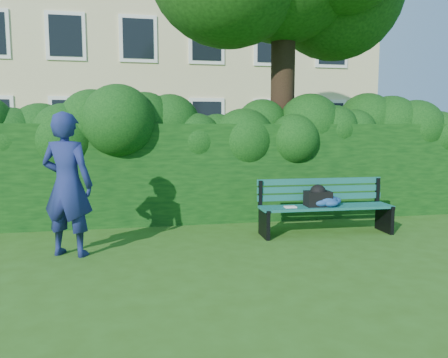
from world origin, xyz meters
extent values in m
plane|color=#2E5717|center=(0.00, 0.00, 0.00)|extent=(80.00, 80.00, 0.00)
cube|color=beige|center=(0.00, 14.00, 6.00)|extent=(16.00, 8.00, 12.00)
cube|color=white|center=(-3.60, 9.98, 2.00)|extent=(1.30, 0.08, 1.60)
cube|color=black|center=(-3.60, 9.94, 2.00)|extent=(1.05, 0.04, 1.35)
cube|color=white|center=(-1.20, 9.98, 2.00)|extent=(1.30, 0.08, 1.60)
cube|color=black|center=(-1.20, 9.94, 2.00)|extent=(1.05, 0.04, 1.35)
cube|color=white|center=(1.20, 9.98, 2.00)|extent=(1.30, 0.08, 1.60)
cube|color=black|center=(1.20, 9.94, 2.00)|extent=(1.05, 0.04, 1.35)
cube|color=white|center=(3.60, 9.98, 2.00)|extent=(1.30, 0.08, 1.60)
cube|color=black|center=(3.60, 9.94, 2.00)|extent=(1.05, 0.04, 1.35)
cube|color=white|center=(6.00, 9.98, 2.00)|extent=(1.30, 0.08, 1.60)
cube|color=black|center=(6.00, 9.94, 2.00)|extent=(1.05, 0.04, 1.35)
cube|color=white|center=(-3.60, 9.98, 4.80)|extent=(1.30, 0.08, 1.60)
cube|color=black|center=(-3.60, 9.94, 4.80)|extent=(1.05, 0.04, 1.35)
cube|color=white|center=(-1.20, 9.98, 4.80)|extent=(1.30, 0.08, 1.60)
cube|color=black|center=(-1.20, 9.94, 4.80)|extent=(1.05, 0.04, 1.35)
cube|color=white|center=(1.20, 9.98, 4.80)|extent=(1.30, 0.08, 1.60)
cube|color=black|center=(1.20, 9.94, 4.80)|extent=(1.05, 0.04, 1.35)
cube|color=white|center=(3.60, 9.98, 4.80)|extent=(1.30, 0.08, 1.60)
cube|color=black|center=(3.60, 9.94, 4.80)|extent=(1.05, 0.04, 1.35)
cube|color=white|center=(6.00, 9.98, 4.80)|extent=(1.30, 0.08, 1.60)
cube|color=black|center=(6.00, 9.94, 4.80)|extent=(1.05, 0.04, 1.35)
cube|color=black|center=(0.00, 2.20, 0.90)|extent=(10.00, 1.00, 1.80)
cylinder|color=black|center=(1.67, 2.84, 2.51)|extent=(0.49, 0.49, 5.02)
cube|color=#0E493D|center=(1.69, 0.44, 0.45)|extent=(2.18, 0.14, 0.04)
cube|color=#0E493D|center=(1.70, 0.56, 0.45)|extent=(2.18, 0.14, 0.04)
cube|color=#0E493D|center=(1.70, 0.68, 0.45)|extent=(2.18, 0.14, 0.04)
cube|color=#0E493D|center=(1.70, 0.80, 0.45)|extent=(2.18, 0.14, 0.04)
cube|color=#0E493D|center=(1.70, 0.88, 0.58)|extent=(2.18, 0.07, 0.10)
cube|color=#0E493D|center=(1.70, 0.89, 0.71)|extent=(2.18, 0.07, 0.10)
cube|color=#0E493D|center=(1.70, 0.90, 0.84)|extent=(2.18, 0.07, 0.10)
cube|color=black|center=(0.66, 0.64, 0.22)|extent=(0.07, 0.50, 0.44)
cube|color=black|center=(0.66, 0.90, 0.65)|extent=(0.06, 0.06, 0.45)
cube|color=black|center=(0.66, 0.59, 0.44)|extent=(0.07, 0.42, 0.05)
cube|color=black|center=(2.74, 0.60, 0.22)|extent=(0.07, 0.50, 0.44)
cube|color=black|center=(2.74, 0.86, 0.65)|extent=(0.06, 0.06, 0.45)
cube|color=black|center=(2.74, 0.55, 0.44)|extent=(0.07, 0.42, 0.05)
cube|color=white|center=(1.07, 0.58, 0.48)|extent=(0.18, 0.13, 0.02)
cube|color=black|center=(1.55, 0.63, 0.59)|extent=(0.41, 0.28, 0.24)
imported|color=navy|center=(-2.23, 0.19, 0.97)|extent=(0.83, 0.69, 1.94)
camera|label=1|loc=(-1.28, -5.91, 1.73)|focal=35.00mm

